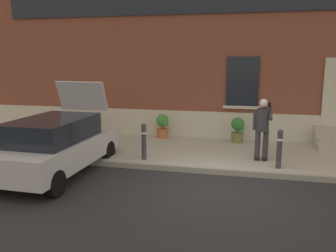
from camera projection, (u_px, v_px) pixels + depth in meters
ground_plane at (215, 187)px, 8.24m from camera, size 80.00×80.00×0.00m
sidewalk at (223, 153)px, 10.91m from camera, size 24.00×3.60×0.15m
curb_edge at (218, 172)px, 9.13m from camera, size 24.00×0.12×0.15m
building_facade at (232, 38)px, 12.59m from camera, size 24.00×1.52×7.50m
hatchback_car_silver at (56, 144)px, 9.03m from camera, size 1.88×4.11×2.34m
bollard_near_person at (279, 147)px, 9.06m from camera, size 0.15×0.15×1.04m
bollard_far_left at (144, 140)px, 9.87m from camera, size 0.15×0.15×1.04m
person_on_phone at (262, 126)px, 9.67m from camera, size 0.51×0.46×1.75m
planter_cream at (90, 124)px, 12.86m from camera, size 0.44×0.44×0.86m
planter_terracotta at (163, 125)px, 12.61m from camera, size 0.44×0.44×0.86m
planter_olive at (238, 129)px, 11.91m from camera, size 0.44×0.44×0.86m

